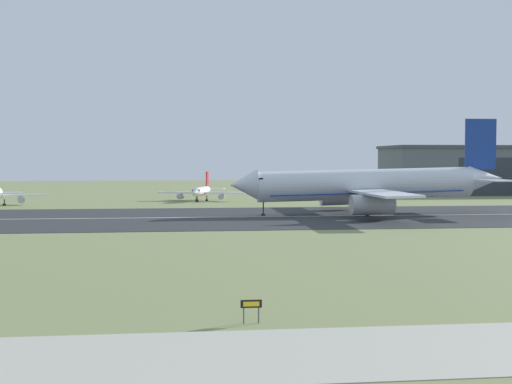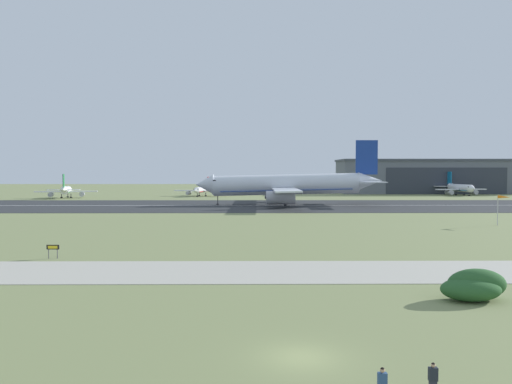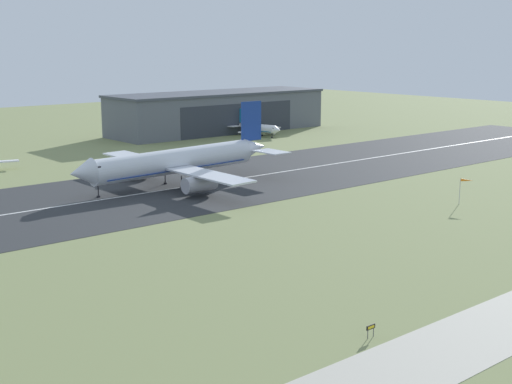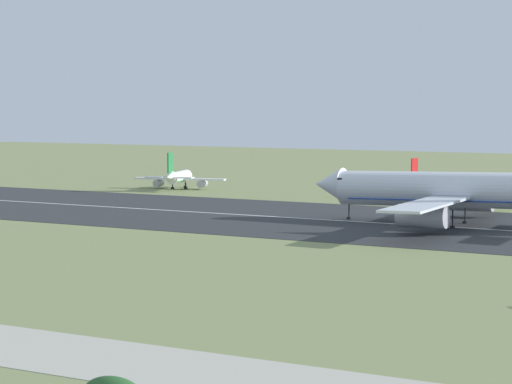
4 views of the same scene
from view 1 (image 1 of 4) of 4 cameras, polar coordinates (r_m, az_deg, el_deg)
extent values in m
plane|color=#7A8451|center=(83.80, 15.30, -5.15)|extent=(611.59, 611.59, 0.00)
cube|color=#2B2D30|center=(141.08, 5.99, -1.93)|extent=(371.59, 52.90, 0.06)
cube|color=silver|center=(141.08, 5.99, -1.92)|extent=(334.43, 0.70, 0.01)
cylinder|color=silver|center=(145.03, 8.67, 0.61)|extent=(43.67, 6.52, 7.00)
cone|color=silver|center=(140.69, -1.00, 0.58)|extent=(5.65, 6.12, 6.17)
cone|color=silver|center=(153.55, 17.86, 1.03)|extent=(7.44, 5.53, 5.61)
cube|color=black|center=(140.96, 0.22, 1.07)|extent=(1.16, 5.16, 0.46)
cube|color=navy|center=(145.10, 8.67, -0.05)|extent=(39.19, 6.17, 1.06)
cube|color=silver|center=(160.24, 6.90, 0.43)|extent=(7.03, 25.75, 0.55)
cylinder|color=#A8A8B2|center=(158.03, 6.59, -0.37)|extent=(7.99, 3.84, 3.93)
cube|color=silver|center=(129.58, 10.12, -0.11)|extent=(7.03, 25.75, 0.55)
cylinder|color=#A8A8B2|center=(131.29, 9.29, -0.99)|extent=(7.99, 3.84, 3.93)
cube|color=navy|center=(153.09, 17.53, 3.68)|extent=(6.59, 0.35, 10.29)
cube|color=silver|center=(160.30, 16.51, 1.04)|extent=(5.86, 9.33, 0.24)
cube|color=silver|center=(146.31, 18.84, 0.87)|extent=(5.86, 9.33, 0.24)
cylinder|color=black|center=(141.35, 0.59, -1.28)|extent=(0.24, 0.24, 3.16)
cylinder|color=black|center=(141.44, 0.59, -1.83)|extent=(0.84, 0.84, 0.44)
cylinder|color=black|center=(148.68, 8.16, -1.12)|extent=(0.24, 0.24, 3.16)
cylinder|color=black|center=(148.77, 8.16, -1.64)|extent=(0.84, 0.84, 0.44)
cylinder|color=black|center=(141.67, 8.90, -1.31)|extent=(0.24, 0.24, 3.16)
cylinder|color=black|center=(141.77, 8.89, -1.85)|extent=(0.84, 0.84, 0.44)
cube|color=white|center=(184.28, -18.04, -0.23)|extent=(10.17, 4.25, 0.40)
cylinder|color=#A8A8B2|center=(184.72, -18.29, -0.57)|extent=(2.54, 3.97, 1.75)
cube|color=white|center=(176.81, -18.87, -0.06)|extent=(4.81, 3.59, 0.24)
cylinder|color=black|center=(183.76, -19.49, -0.78)|extent=(0.24, 0.24, 1.55)
cylinder|color=black|center=(183.80, -19.49, -0.96)|extent=(0.84, 0.84, 0.44)
cylinder|color=white|center=(192.56, -4.38, 0.07)|extent=(5.66, 13.59, 2.35)
cone|color=white|center=(184.97, -4.88, -0.04)|extent=(2.80, 2.64, 2.35)
cone|color=white|center=(200.48, -3.90, 0.29)|extent=(2.75, 3.26, 2.11)
cube|color=black|center=(186.08, -4.81, 0.12)|extent=(2.21, 1.57, 0.44)
cube|color=red|center=(192.59, -4.38, -0.13)|extent=(5.21, 12.26, 0.20)
cube|color=white|center=(193.78, -6.28, -0.05)|extent=(10.89, 4.83, 0.40)
cylinder|color=#A8A8B2|center=(193.19, -6.06, -0.34)|extent=(2.18, 3.32, 1.45)
cube|color=white|center=(191.06, -2.49, -0.07)|extent=(10.89, 4.83, 0.40)
cylinder|color=#A8A8B2|center=(190.83, -2.76, -0.37)|extent=(2.18, 3.32, 1.45)
cube|color=red|center=(199.97, -3.92, 1.07)|extent=(0.92, 2.54, 3.99)
cube|color=white|center=(201.08, -4.73, 0.27)|extent=(4.04, 3.07, 0.24)
cube|color=white|center=(199.89, -3.06, 0.26)|extent=(4.04, 3.07, 0.24)
cylinder|color=black|center=(187.27, -4.73, -0.59)|extent=(0.24, 0.24, 1.48)
cylinder|color=black|center=(187.30, -4.73, -0.75)|extent=(0.84, 0.84, 0.44)
cylinder|color=black|center=(193.17, -4.77, -0.49)|extent=(0.24, 0.24, 1.48)
cylinder|color=black|center=(193.20, -4.77, -0.65)|extent=(0.84, 0.84, 0.44)
cylinder|color=black|center=(192.59, -3.95, -0.50)|extent=(0.24, 0.24, 1.48)
cylinder|color=black|center=(192.62, -3.95, -0.66)|extent=(0.84, 0.84, 0.44)
cylinder|color=#4C4C51|center=(49.26, -0.99, -9.87)|extent=(0.10, 0.10, 1.07)
cylinder|color=#4C4C51|center=(49.37, 0.21, -9.84)|extent=(0.10, 0.10, 1.07)
cube|color=black|center=(49.14, -0.39, -8.94)|extent=(1.46, 0.12, 0.54)
cube|color=yellow|center=(49.08, -0.38, -8.95)|extent=(1.11, 0.02, 0.33)
camera|label=2|loc=(30.67, 102.78, -2.31)|focal=35.00mm
camera|label=3|loc=(60.85, -102.05, 21.82)|focal=50.00mm
camera|label=4|loc=(90.08, 99.64, 5.83)|focal=70.00mm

